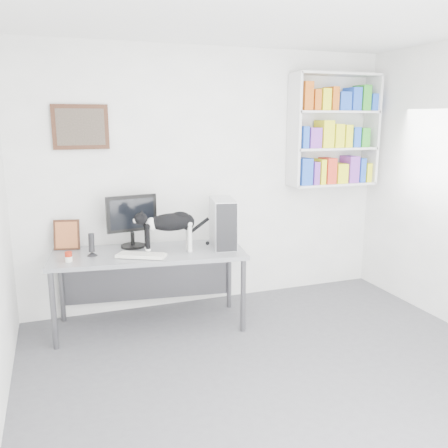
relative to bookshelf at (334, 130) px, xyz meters
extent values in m
cube|color=#59595E|center=(-1.40, -1.85, -1.85)|extent=(4.00, 4.00, 0.01)
cube|color=silver|center=(-1.40, 0.15, -0.50)|extent=(4.00, 0.01, 2.70)
cube|color=silver|center=(0.00, 0.00, 0.00)|extent=(1.03, 0.28, 1.24)
cube|color=#482817|center=(-2.70, 0.12, 0.05)|extent=(0.52, 0.04, 0.42)
cube|color=gray|center=(-2.18, -0.34, -1.48)|extent=(1.87, 0.93, 0.75)
cube|color=black|center=(-2.29, -0.12, -0.84)|extent=(0.52, 0.30, 0.52)
cube|color=white|center=(-2.28, -0.49, -1.09)|extent=(0.47, 0.35, 0.03)
cube|color=#B2B2B6|center=(-1.44, -0.37, -0.87)|extent=(0.29, 0.50, 0.47)
cylinder|color=black|center=(-2.69, -0.29, -0.99)|extent=(0.12, 0.12, 0.22)
cube|color=#482817|center=(-2.90, 0.01, -0.95)|extent=(0.26, 0.15, 0.30)
cylinder|color=#A6200E|center=(-2.90, -0.42, -1.06)|extent=(0.08, 0.08, 0.09)
camera|label=1|loc=(-2.97, -4.64, 0.13)|focal=38.00mm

